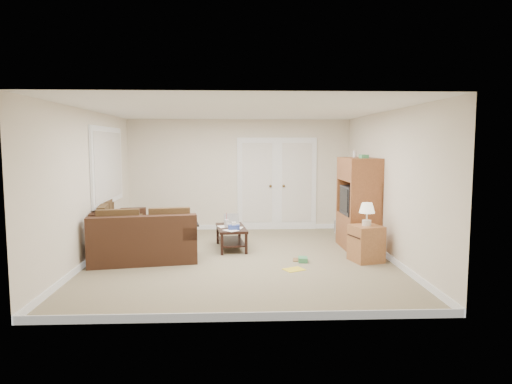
{
  "coord_description": "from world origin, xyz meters",
  "views": [
    {
      "loc": [
        -0.07,
        -7.59,
        1.94
      ],
      "look_at": [
        0.27,
        0.43,
        1.1
      ],
      "focal_mm": 32.0,
      "sensor_mm": 36.0,
      "label": 1
    }
  ],
  "objects_px": {
    "sectional_sofa": "(130,236)",
    "tv_armoire": "(358,203)",
    "side_cabinet": "(366,240)",
    "coffee_table": "(231,237)"
  },
  "relations": [
    {
      "from": "side_cabinet",
      "to": "tv_armoire",
      "type": "bearing_deg",
      "value": 68.04
    },
    {
      "from": "sectional_sofa",
      "to": "tv_armoire",
      "type": "relative_size",
      "value": 1.5
    },
    {
      "from": "sectional_sofa",
      "to": "side_cabinet",
      "type": "xyz_separation_m",
      "value": [
        4.05,
        -0.74,
        0.04
      ]
    },
    {
      "from": "sectional_sofa",
      "to": "tv_armoire",
      "type": "xyz_separation_m",
      "value": [
        4.17,
        0.23,
        0.54
      ]
    },
    {
      "from": "tv_armoire",
      "to": "side_cabinet",
      "type": "distance_m",
      "value": 1.1
    },
    {
      "from": "sectional_sofa",
      "to": "side_cabinet",
      "type": "height_order",
      "value": "side_cabinet"
    },
    {
      "from": "sectional_sofa",
      "to": "side_cabinet",
      "type": "distance_m",
      "value": 4.12
    },
    {
      "from": "coffee_table",
      "to": "side_cabinet",
      "type": "height_order",
      "value": "side_cabinet"
    },
    {
      "from": "coffee_table",
      "to": "tv_armoire",
      "type": "xyz_separation_m",
      "value": [
        2.37,
        -0.06,
        0.63
      ]
    },
    {
      "from": "sectional_sofa",
      "to": "coffee_table",
      "type": "xyz_separation_m",
      "value": [
        1.8,
        0.29,
        -0.09
      ]
    }
  ]
}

